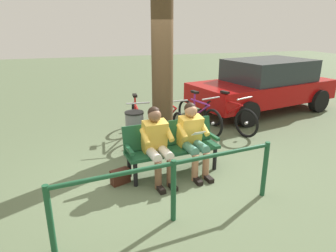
{
  "coord_description": "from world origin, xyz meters",
  "views": [
    {
      "loc": [
        1.22,
        4.46,
        2.43
      ],
      "look_at": [
        -0.19,
        -0.29,
        0.75
      ],
      "focal_mm": 32.35,
      "sensor_mm": 36.0,
      "label": 1
    }
  ],
  "objects_px": {
    "bench": "(171,144)",
    "handbag": "(120,177)",
    "tree_trunk": "(162,49)",
    "bicycle_orange": "(199,116)",
    "bicycle_red": "(137,121)",
    "bicycle_purple": "(229,117)",
    "bicycle_black": "(170,119)",
    "person_companion": "(157,141)",
    "person_reading": "(193,135)",
    "litter_bin": "(135,134)",
    "parked_car": "(264,84)"
  },
  "relations": [
    {
      "from": "bicycle_black",
      "to": "bicycle_red",
      "type": "distance_m",
      "value": 0.76
    },
    {
      "from": "person_companion",
      "to": "bench",
      "type": "bearing_deg",
      "value": -153.06
    },
    {
      "from": "handbag",
      "to": "parked_car",
      "type": "relative_size",
      "value": 0.07
    },
    {
      "from": "person_reading",
      "to": "litter_bin",
      "type": "height_order",
      "value": "person_reading"
    },
    {
      "from": "bicycle_purple",
      "to": "handbag",
      "type": "bearing_deg",
      "value": -77.97
    },
    {
      "from": "bicycle_purple",
      "to": "litter_bin",
      "type": "bearing_deg",
      "value": -92.68
    },
    {
      "from": "litter_bin",
      "to": "bicycle_orange",
      "type": "relative_size",
      "value": 0.53
    },
    {
      "from": "tree_trunk",
      "to": "bicycle_orange",
      "type": "xyz_separation_m",
      "value": [
        -1.07,
        -0.69,
        -1.62
      ]
    },
    {
      "from": "bicycle_red",
      "to": "tree_trunk",
      "type": "bearing_deg",
      "value": 33.11
    },
    {
      "from": "person_companion",
      "to": "bicycle_orange",
      "type": "relative_size",
      "value": 0.73
    },
    {
      "from": "bench",
      "to": "handbag",
      "type": "relative_size",
      "value": 5.49
    },
    {
      "from": "bicycle_orange",
      "to": "person_companion",
      "type": "bearing_deg",
      "value": -52.97
    },
    {
      "from": "handbag",
      "to": "bicycle_orange",
      "type": "relative_size",
      "value": 0.18
    },
    {
      "from": "person_reading",
      "to": "bicycle_purple",
      "type": "bearing_deg",
      "value": -139.67
    },
    {
      "from": "person_companion",
      "to": "litter_bin",
      "type": "xyz_separation_m",
      "value": [
        0.16,
        -1.03,
        -0.23
      ]
    },
    {
      "from": "bicycle_orange",
      "to": "bench",
      "type": "bearing_deg",
      "value": -49.93
    },
    {
      "from": "bench",
      "to": "bicycle_orange",
      "type": "bearing_deg",
      "value": -131.34
    },
    {
      "from": "person_companion",
      "to": "bicycle_black",
      "type": "height_order",
      "value": "person_companion"
    },
    {
      "from": "person_reading",
      "to": "parked_car",
      "type": "relative_size",
      "value": 0.27
    },
    {
      "from": "bicycle_orange",
      "to": "bicycle_black",
      "type": "height_order",
      "value": "same"
    },
    {
      "from": "person_reading",
      "to": "person_companion",
      "type": "distance_m",
      "value": 0.64
    },
    {
      "from": "bicycle_purple",
      "to": "parked_car",
      "type": "relative_size",
      "value": 0.36
    },
    {
      "from": "bench",
      "to": "handbag",
      "type": "height_order",
      "value": "bench"
    },
    {
      "from": "bicycle_black",
      "to": "tree_trunk",
      "type": "bearing_deg",
      "value": -32.49
    },
    {
      "from": "bicycle_red",
      "to": "bicycle_purple",
      "type": "bearing_deg",
      "value": 87.68
    },
    {
      "from": "bench",
      "to": "person_companion",
      "type": "bearing_deg",
      "value": 26.94
    },
    {
      "from": "bicycle_orange",
      "to": "bicycle_black",
      "type": "distance_m",
      "value": 0.72
    },
    {
      "from": "parked_car",
      "to": "bicycle_orange",
      "type": "bearing_deg",
      "value": 12.33
    },
    {
      "from": "handbag",
      "to": "parked_car",
      "type": "bearing_deg",
      "value": -145.78
    },
    {
      "from": "tree_trunk",
      "to": "bicycle_orange",
      "type": "relative_size",
      "value": 2.42
    },
    {
      "from": "bicycle_orange",
      "to": "bicycle_red",
      "type": "bearing_deg",
      "value": -107.04
    },
    {
      "from": "bench",
      "to": "handbag",
      "type": "bearing_deg",
      "value": 5.01
    },
    {
      "from": "litter_bin",
      "to": "bicycle_red",
      "type": "height_order",
      "value": "bicycle_red"
    },
    {
      "from": "person_companion",
      "to": "parked_car",
      "type": "height_order",
      "value": "parked_car"
    },
    {
      "from": "bicycle_orange",
      "to": "person_reading",
      "type": "bearing_deg",
      "value": -40.5
    },
    {
      "from": "bicycle_orange",
      "to": "parked_car",
      "type": "height_order",
      "value": "parked_car"
    },
    {
      "from": "person_reading",
      "to": "bicycle_red",
      "type": "distance_m",
      "value": 2.07
    },
    {
      "from": "bench",
      "to": "tree_trunk",
      "type": "bearing_deg",
      "value": -105.06
    },
    {
      "from": "handbag",
      "to": "bicycle_black",
      "type": "bearing_deg",
      "value": -125.93
    },
    {
      "from": "person_companion",
      "to": "handbag",
      "type": "xyz_separation_m",
      "value": [
        0.6,
        -0.01,
        -0.54
      ]
    },
    {
      "from": "litter_bin",
      "to": "bicycle_purple",
      "type": "xyz_separation_m",
      "value": [
        -2.38,
        -0.75,
        -0.08
      ]
    },
    {
      "from": "tree_trunk",
      "to": "bicycle_orange",
      "type": "height_order",
      "value": "tree_trunk"
    },
    {
      "from": "bicycle_purple",
      "to": "bicycle_black",
      "type": "xyz_separation_m",
      "value": [
        1.4,
        -0.19,
        0.0
      ]
    },
    {
      "from": "bench",
      "to": "handbag",
      "type": "xyz_separation_m",
      "value": [
        0.91,
        0.19,
        -0.39
      ]
    },
    {
      "from": "handbag",
      "to": "person_reading",
      "type": "bearing_deg",
      "value": -177.03
    },
    {
      "from": "tree_trunk",
      "to": "person_companion",
      "type": "bearing_deg",
      "value": 70.54
    },
    {
      "from": "parked_car",
      "to": "person_reading",
      "type": "bearing_deg",
      "value": 29.59
    },
    {
      "from": "bench",
      "to": "person_companion",
      "type": "distance_m",
      "value": 0.39
    },
    {
      "from": "litter_bin",
      "to": "tree_trunk",
      "type": "bearing_deg",
      "value": -156.92
    },
    {
      "from": "handbag",
      "to": "tree_trunk",
      "type": "height_order",
      "value": "tree_trunk"
    }
  ]
}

